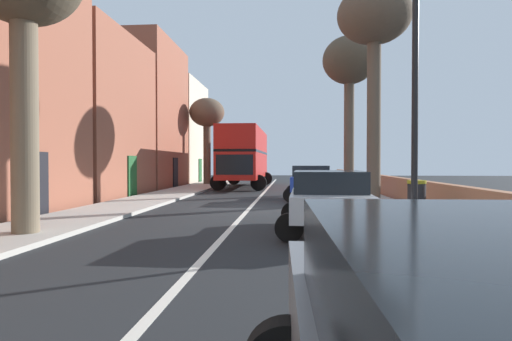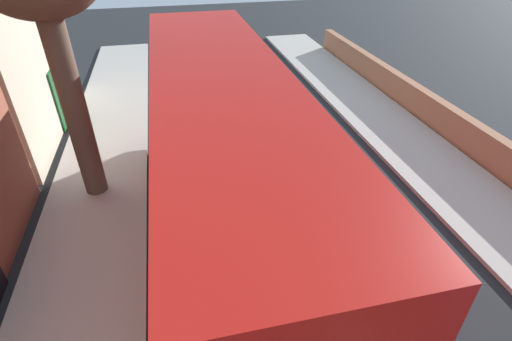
{
  "view_description": "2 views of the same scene",
  "coord_description": "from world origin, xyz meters",
  "px_view_note": "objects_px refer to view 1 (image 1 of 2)",
  "views": [
    {
      "loc": [
        1.59,
        -16.73,
        1.74
      ],
      "look_at": [
        -0.67,
        10.22,
        1.25
      ],
      "focal_mm": 29.49,
      "sensor_mm": 36.0,
      "label": 1
    },
    {
      "loc": [
        -2.61,
        6.06,
        6.42
      ],
      "look_at": [
        -0.96,
        13.13,
        1.62
      ],
      "focal_mm": 27.09,
      "sensor_mm": 36.0,
      "label": 2
    }
  ],
  "objects_px": {
    "street_tree_right_3": "(374,24)",
    "street_tree_right_1": "(349,66)",
    "street_tree_left_2": "(207,116)",
    "lamppost_right": "(415,69)",
    "parked_car_blue_right_1": "(311,180)",
    "double_decker_bus": "(245,154)",
    "litter_bin_right": "(417,199)",
    "parked_car_silver_right_0": "(328,197)"
  },
  "relations": [
    {
      "from": "street_tree_right_3",
      "to": "street_tree_right_1",
      "type": "bearing_deg",
      "value": 92.99
    },
    {
      "from": "street_tree_left_2",
      "to": "street_tree_right_3",
      "type": "distance_m",
      "value": 16.94
    },
    {
      "from": "street_tree_right_1",
      "to": "lamppost_right",
      "type": "height_order",
      "value": "street_tree_right_1"
    },
    {
      "from": "parked_car_blue_right_1",
      "to": "street_tree_left_2",
      "type": "height_order",
      "value": "street_tree_left_2"
    },
    {
      "from": "double_decker_bus",
      "to": "litter_bin_right",
      "type": "distance_m",
      "value": 18.31
    },
    {
      "from": "street_tree_right_3",
      "to": "lamppost_right",
      "type": "xyz_separation_m",
      "value": [
        -0.89,
        -9.27,
        -4.0
      ]
    },
    {
      "from": "parked_car_silver_right_0",
      "to": "lamppost_right",
      "type": "bearing_deg",
      "value": -27.89
    },
    {
      "from": "parked_car_blue_right_1",
      "to": "litter_bin_right",
      "type": "relative_size",
      "value": 3.65
    },
    {
      "from": "street_tree_right_3",
      "to": "litter_bin_right",
      "type": "relative_size",
      "value": 8.45
    },
    {
      "from": "street_tree_right_3",
      "to": "lamppost_right",
      "type": "height_order",
      "value": "street_tree_right_3"
    },
    {
      "from": "street_tree_right_1",
      "to": "lamppost_right",
      "type": "relative_size",
      "value": 1.41
    },
    {
      "from": "lamppost_right",
      "to": "litter_bin_right",
      "type": "distance_m",
      "value": 4.64
    },
    {
      "from": "parked_car_silver_right_0",
      "to": "litter_bin_right",
      "type": "distance_m",
      "value": 3.64
    },
    {
      "from": "parked_car_blue_right_1",
      "to": "street_tree_right_1",
      "type": "distance_m",
      "value": 8.29
    },
    {
      "from": "parked_car_blue_right_1",
      "to": "lamppost_right",
      "type": "relative_size",
      "value": 0.64
    },
    {
      "from": "double_decker_bus",
      "to": "street_tree_right_1",
      "type": "distance_m",
      "value": 9.71
    },
    {
      "from": "double_decker_bus",
      "to": "street_tree_right_3",
      "type": "height_order",
      "value": "street_tree_right_3"
    },
    {
      "from": "double_decker_bus",
      "to": "litter_bin_right",
      "type": "height_order",
      "value": "double_decker_bus"
    },
    {
      "from": "street_tree_right_1",
      "to": "litter_bin_right",
      "type": "height_order",
      "value": "street_tree_right_1"
    },
    {
      "from": "parked_car_blue_right_1",
      "to": "double_decker_bus",
      "type": "bearing_deg",
      "value": 113.04
    },
    {
      "from": "lamppost_right",
      "to": "street_tree_right_1",
      "type": "bearing_deg",
      "value": 87.72
    },
    {
      "from": "street_tree_right_1",
      "to": "lamppost_right",
      "type": "distance_m",
      "value": 15.39
    },
    {
      "from": "parked_car_silver_right_0",
      "to": "street_tree_right_3",
      "type": "xyz_separation_m",
      "value": [
        2.7,
        8.32,
        6.91
      ]
    },
    {
      "from": "street_tree_left_2",
      "to": "lamppost_right",
      "type": "distance_m",
      "value": 24.49
    },
    {
      "from": "street_tree_right_1",
      "to": "lamppost_right",
      "type": "bearing_deg",
      "value": -92.28
    },
    {
      "from": "double_decker_bus",
      "to": "street_tree_right_3",
      "type": "distance_m",
      "value": 13.95
    },
    {
      "from": "double_decker_bus",
      "to": "street_tree_right_3",
      "type": "xyz_separation_m",
      "value": [
        6.89,
        -10.84,
        5.45
      ]
    },
    {
      "from": "parked_car_blue_right_1",
      "to": "street_tree_right_3",
      "type": "height_order",
      "value": "street_tree_right_3"
    },
    {
      "from": "street_tree_left_2",
      "to": "street_tree_right_3",
      "type": "bearing_deg",
      "value": -52.87
    },
    {
      "from": "street_tree_left_2",
      "to": "lamppost_right",
      "type": "xyz_separation_m",
      "value": [
        9.22,
        -22.63,
        -1.57
      ]
    },
    {
      "from": "double_decker_bus",
      "to": "street_tree_right_1",
      "type": "xyz_separation_m",
      "value": [
        6.6,
        -5.14,
        4.94
      ]
    },
    {
      "from": "street_tree_left_2",
      "to": "litter_bin_right",
      "type": "relative_size",
      "value": 6.0
    },
    {
      "from": "double_decker_bus",
      "to": "parked_car_blue_right_1",
      "type": "height_order",
      "value": "double_decker_bus"
    },
    {
      "from": "street_tree_left_2",
      "to": "litter_bin_right",
      "type": "distance_m",
      "value": 22.4
    },
    {
      "from": "parked_car_blue_right_1",
      "to": "street_tree_right_3",
      "type": "relative_size",
      "value": 0.43
    },
    {
      "from": "street_tree_right_1",
      "to": "street_tree_left_2",
      "type": "distance_m",
      "value": 12.6
    },
    {
      "from": "lamppost_right",
      "to": "litter_bin_right",
      "type": "height_order",
      "value": "lamppost_right"
    },
    {
      "from": "double_decker_bus",
      "to": "parked_car_silver_right_0",
      "type": "xyz_separation_m",
      "value": [
        4.2,
        -19.16,
        -1.46
      ]
    },
    {
      "from": "parked_car_blue_right_1",
      "to": "lamppost_right",
      "type": "bearing_deg",
      "value": -80.02
    },
    {
      "from": "street_tree_left_2",
      "to": "lamppost_right",
      "type": "relative_size",
      "value": 1.05
    },
    {
      "from": "street_tree_right_1",
      "to": "street_tree_left_2",
      "type": "bearing_deg",
      "value": 142.04
    },
    {
      "from": "litter_bin_right",
      "to": "parked_car_silver_right_0",
      "type": "bearing_deg",
      "value": -140.4
    }
  ]
}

